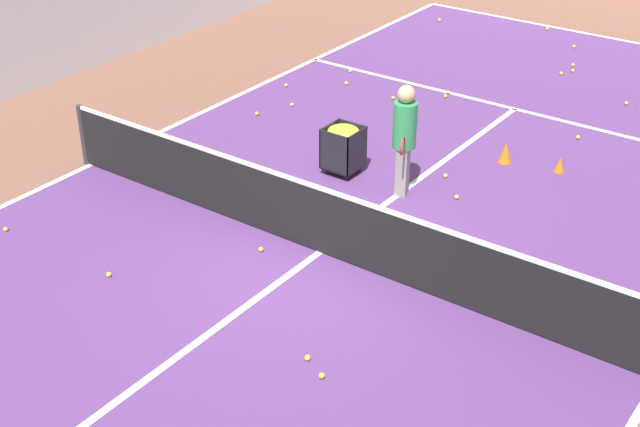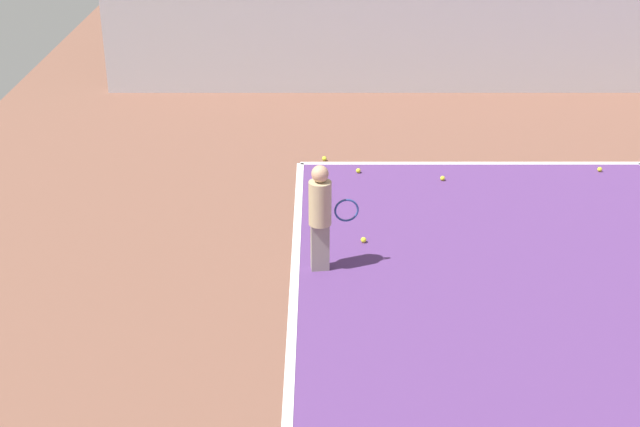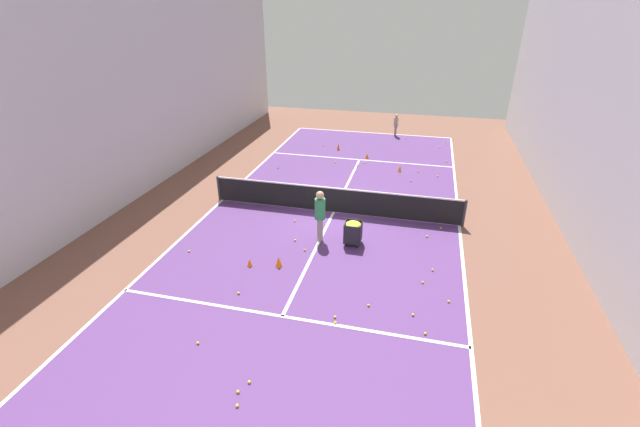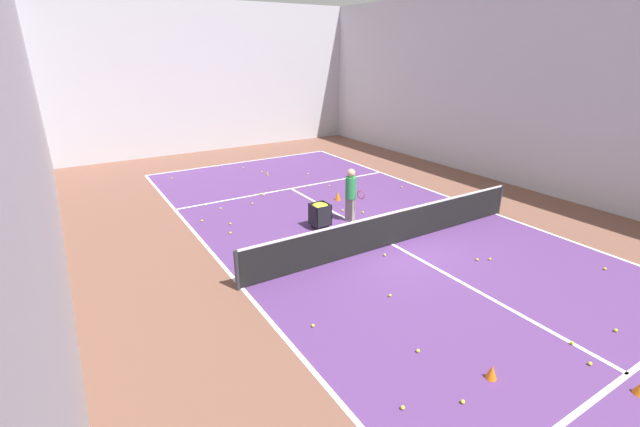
{
  "view_description": "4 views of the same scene",
  "coord_description": "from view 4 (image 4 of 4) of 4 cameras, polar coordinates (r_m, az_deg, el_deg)",
  "views": [
    {
      "loc": [
        6.07,
        -8.42,
        6.49
      ],
      "look_at": [
        0.0,
        0.0,
        0.61
      ],
      "focal_mm": 50.0,
      "sensor_mm": 36.0,
      "label": 1
    },
    {
      "loc": [
        7.68,
        -11.03,
        5.01
      ],
      "look_at": [
        -1.39,
        -11.02,
        0.71
      ],
      "focal_mm": 50.0,
      "sensor_mm": 36.0,
      "label": 2
    },
    {
      "loc": [
        -3.01,
        14.37,
        7.25
      ],
      "look_at": [
        0.01,
        2.13,
        0.97
      ],
      "focal_mm": 24.0,
      "sensor_mm": 36.0,
      "label": 3
    },
    {
      "loc": [
        -7.68,
        -8.44,
        5.29
      ],
      "look_at": [
        -1.12,
        2.18,
        0.47
      ],
      "focal_mm": 24.0,
      "sensor_mm": 36.0,
      "label": 4
    }
  ],
  "objects": [
    {
      "name": "tennis_ball_22",
      "position": [
        13.35,
        -11.85,
        -2.55
      ],
      "size": [
        0.07,
        0.07,
        0.07
      ],
      "primitive_type": "sphere",
      "color": "yellow",
      "rests_on": "ground"
    },
    {
      "name": "tennis_ball_8",
      "position": [
        14.05,
        -11.87,
        -1.33
      ],
      "size": [
        0.07,
        0.07,
        0.07
      ],
      "primitive_type": "sphere",
      "color": "yellow",
      "rests_on": "ground"
    },
    {
      "name": "tennis_ball_37",
      "position": [
        11.85,
        8.63,
        -5.48
      ],
      "size": [
        0.07,
        0.07,
        0.07
      ],
      "primitive_type": "sphere",
      "color": "yellow",
      "rests_on": "ground"
    },
    {
      "name": "tennis_ball_25",
      "position": [
        7.78,
        18.5,
        -22.7
      ],
      "size": [
        0.07,
        0.07,
        0.07
      ],
      "primitive_type": "sphere",
      "color": "yellow",
      "rests_on": "ground"
    },
    {
      "name": "tennis_ball_23",
      "position": [
        10.65,
        34.73,
        -12.67
      ],
      "size": [
        0.07,
        0.07,
        0.07
      ],
      "primitive_type": "sphere",
      "color": "yellow",
      "rests_on": "ground"
    },
    {
      "name": "training_cone_2",
      "position": [
        8.32,
        21.93,
        -18.99
      ],
      "size": [
        0.19,
        0.19,
        0.27
      ],
      "primitive_type": "cone",
      "color": "orange",
      "rests_on": "ground"
    },
    {
      "name": "court_playing_area",
      "position": [
        12.58,
        9.61,
        -4.08
      ],
      "size": [
        9.26,
        22.62,
        0.0
      ],
      "color": "#563370",
      "rests_on": "ground"
    },
    {
      "name": "tennis_ball_28",
      "position": [
        12.21,
        20.23,
        -5.79
      ],
      "size": [
        0.07,
        0.07,
        0.07
      ],
      "primitive_type": "sphere",
      "color": "yellow",
      "rests_on": "ground"
    },
    {
      "name": "tennis_ball_14",
      "position": [
        14.08,
        10.42,
        -1.17
      ],
      "size": [
        0.07,
        0.07,
        0.07
      ],
      "primitive_type": "sphere",
      "color": "yellow",
      "rests_on": "ground"
    },
    {
      "name": "tennis_net",
      "position": [
        12.36,
        9.76,
        -1.87
      ],
      "size": [
        9.56,
        0.1,
        1.02
      ],
      "color": "#2D2D33",
      "rests_on": "ground"
    },
    {
      "name": "line_sideline_right",
      "position": [
        15.83,
        22.39,
        -0.05
      ],
      "size": [
        0.1,
        22.62,
        0.0
      ],
      "primitive_type": "cube",
      "color": "white",
      "rests_on": "ground"
    },
    {
      "name": "tennis_ball_36",
      "position": [
        17.76,
        10.84,
        3.52
      ],
      "size": [
        0.07,
        0.07,
        0.07
      ],
      "primitive_type": "sphere",
      "color": "yellow",
      "rests_on": "ground"
    },
    {
      "name": "tennis_ball_10",
      "position": [
        13.22,
        33.74,
        -6.14
      ],
      "size": [
        0.07,
        0.07,
        0.07
      ],
      "primitive_type": "sphere",
      "color": "yellow",
      "rests_on": "ground"
    },
    {
      "name": "tennis_ball_0",
      "position": [
        7.47,
        10.97,
        -24.07
      ],
      "size": [
        0.07,
        0.07,
        0.07
      ],
      "primitive_type": "sphere",
      "color": "yellow",
      "rests_on": "ground"
    },
    {
      "name": "hall_enclosure_left",
      "position": [
        8.58,
        -34.72,
        7.52
      ],
      "size": [
        0.15,
        29.83,
        7.65
      ],
      "color": "silver",
      "rests_on": "ground"
    },
    {
      "name": "tennis_ball_12",
      "position": [
        19.57,
        -7.01,
        5.37
      ],
      "size": [
        0.07,
        0.07,
        0.07
      ],
      "primitive_type": "sphere",
      "color": "yellow",
      "rests_on": "ground"
    },
    {
      "name": "tennis_ball_35",
      "position": [
        8.98,
        -0.94,
        -14.71
      ],
      "size": [
        0.07,
        0.07,
        0.07
      ],
      "primitive_type": "sphere",
      "color": "yellow",
      "rests_on": "ground"
    },
    {
      "name": "line_service_far",
      "position": [
        17.37,
        -3.9,
        3.35
      ],
      "size": [
        9.26,
        0.1,
        0.0
      ],
      "primitive_type": "cube",
      "color": "white",
      "rests_on": "ground"
    },
    {
      "name": "tennis_ball_32",
      "position": [
        14.5,
        -15.46,
        -0.93
      ],
      "size": [
        0.07,
        0.07,
        0.07
      ],
      "primitive_type": "sphere",
      "color": "yellow",
      "rests_on": "ground"
    },
    {
      "name": "tennis_ball_24",
      "position": [
        15.73,
        -9.02,
        1.32
      ],
      "size": [
        0.07,
        0.07,
        0.07
      ],
      "primitive_type": "sphere",
      "color": "yellow",
      "rests_on": "ground"
    },
    {
      "name": "tennis_ball_11",
      "position": [
        15.45,
        -13.13,
        0.65
      ],
      "size": [
        0.07,
        0.07,
        0.07
      ],
      "primitive_type": "sphere",
      "color": "yellow",
      "rests_on": "ground"
    },
    {
      "name": "tennis_ball_29",
      "position": [
        9.43,
        32.34,
        -16.55
      ],
      "size": [
        0.07,
        0.07,
        0.07
      ],
      "primitive_type": "sphere",
      "color": "yellow",
      "rests_on": "ground"
    },
    {
      "name": "ground_plane",
      "position": [
        12.58,
        9.61,
        -4.09
      ],
      "size": [
        33.53,
        33.53,
        0.0
      ],
      "primitive_type": "plane",
      "color": "brown"
    },
    {
      "name": "tennis_ball_13",
      "position": [
        14.9,
        3.02,
        0.43
      ],
      "size": [
        0.07,
        0.07,
        0.07
      ],
      "primitive_type": "sphere",
      "color": "yellow",
      "rests_on": "ground"
    },
    {
      "name": "line_service_near",
      "position": [
        9.59,
        35.84,
        -16.97
      ],
      "size": [
        9.26,
        0.1,
        0.0
      ],
      "primitive_type": "cube",
      "color": "white",
      "rests_on": "ground"
    },
    {
      "name": "training_cone_3",
      "position": [
        15.96,
        2.39,
        2.39
      ],
      "size": [
        0.22,
        0.22,
        0.34
      ],
      "primitive_type": "cone",
      "color": "orange",
      "rests_on": "ground"
    },
    {
      "name": "training_cone_1",
      "position": [
        16.6,
        4.5,
        2.9
      ],
      "size": [
        0.17,
        0.17,
        0.24
      ],
      "primitive_type": "cone",
      "color": "orange",
      "rests_on": "ground"
    },
    {
      "name": "tennis_ball_34",
      "position": [
        16.59,
        -7.51,
        2.46
      ],
      "size": [
        0.07,
        0.07,
        0.07
      ],
      "primitive_type": "sphere",
      "color": "yellow",
      "rests_on": "ground"
    },
    {
      "name": "tennis_ball_31",
      "position": [
        19.69,
        -19.19,
        4.44
      ],
      "size": [
        0.07,
        0.07,
        0.07
      ],
      "primitive_type": "sphere",
      "color": "yellow",
      "rests_on": "ground"
    },
    {
      "name": "ball_cart",
      "position": [
        13.34,
        0.0,
        0.38
      ],
      "size": [
        0.55,
        0.54,
        0.81
      ],
      "color": "black",
      "rests_on": "ground"
    },
    {
      "name": "tennis_ball_27",
      "position": [
        16.75,
        -7.96,
        2.62
      ],
      "size": [
        0.07,
        0.07,
        0.07
      ],
      "primitive_type": "sphere",
      "color": "yellow",
      "rests_on": "ground"
    },
    {
      "name": "tennis_ball_38",
      "position": [
        21.1,
        -13.52,
        6.11
      ],
      "size": [
        0.07,
        0.07,
        0.07
      ],
      "primitive_type": "sphere",
      "color": "yellow",
      "rests_on": "ground"
    },
    {
      "name": "tennis_ball_21",
      "position": [
        19.26,
        -6.99,
        5.12
      ],
      "size": [
        0.07,
        0.07,
        0.07
      ],
      "primitive_type": "sphere",
      "color": "yellow",
      "rests_on": "ground"
    },
    {
      "name": "line_baseline_far",
      "position": [
        21.84,
        -10.24,
        6.77
      ],
      "size": [
        9.26,
        0.1,
        0.0
      ],
      "primitive_type": "cube",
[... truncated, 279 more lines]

